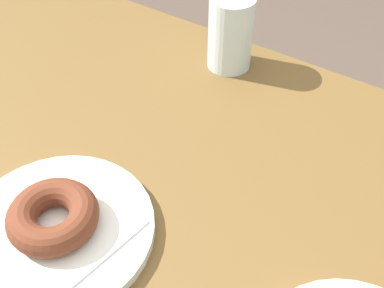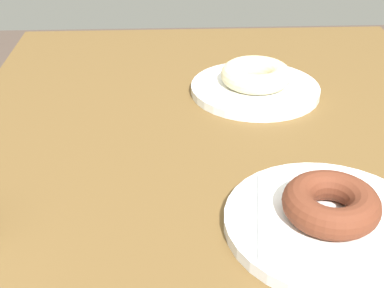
{
  "view_description": "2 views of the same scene",
  "coord_description": "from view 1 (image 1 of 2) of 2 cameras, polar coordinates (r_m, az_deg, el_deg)",
  "views": [
    {
      "loc": [
        -0.26,
        0.26,
        1.23
      ],
      "look_at": [
        -0.04,
        -0.08,
        0.82
      ],
      "focal_mm": 44.47,
      "sensor_mm": 36.0,
      "label": 1
    },
    {
      "loc": [
        0.48,
        -0.08,
        1.14
      ],
      "look_at": [
        -0.12,
        -0.05,
        0.79
      ],
      "focal_mm": 49.95,
      "sensor_mm": 36.0,
      "label": 2
    }
  ],
  "objects": [
    {
      "name": "table",
      "position": [
        0.67,
        -6.61,
        -11.59
      ],
      "size": [
        1.28,
        0.77,
        0.77
      ],
      "color": "brown",
      "rests_on": "ground_plane"
    },
    {
      "name": "plate_chocolate_ring",
      "position": [
        0.57,
        -15.8,
        -9.91
      ],
      "size": [
        0.22,
        0.22,
        0.01
      ],
      "primitive_type": "cylinder",
      "color": "white",
      "rests_on": "table"
    },
    {
      "name": "napkin_chocolate_ring",
      "position": [
        0.57,
        -15.96,
        -9.42
      ],
      "size": [
        0.17,
        0.17,
        0.0
      ],
      "primitive_type": "cube",
      "rotation": [
        0.0,
        0.0,
        -0.15
      ],
      "color": "white",
      "rests_on": "plate_chocolate_ring"
    },
    {
      "name": "donut_chocolate_ring",
      "position": [
        0.55,
        -16.34,
        -8.31
      ],
      "size": [
        0.1,
        0.1,
        0.03
      ],
      "primitive_type": "torus",
      "color": "#602D1B",
      "rests_on": "napkin_chocolate_ring"
    },
    {
      "name": "water_glass",
      "position": [
        0.76,
        4.66,
        13.17
      ],
      "size": [
        0.07,
        0.07,
        0.12
      ],
      "primitive_type": "cylinder",
      "color": "silver",
      "rests_on": "table"
    }
  ]
}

